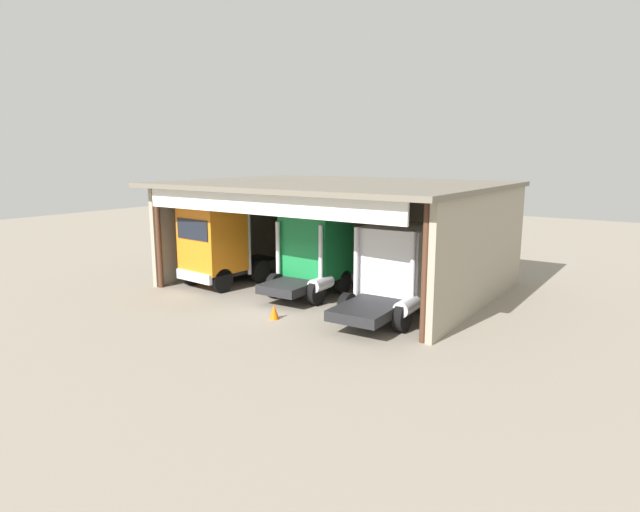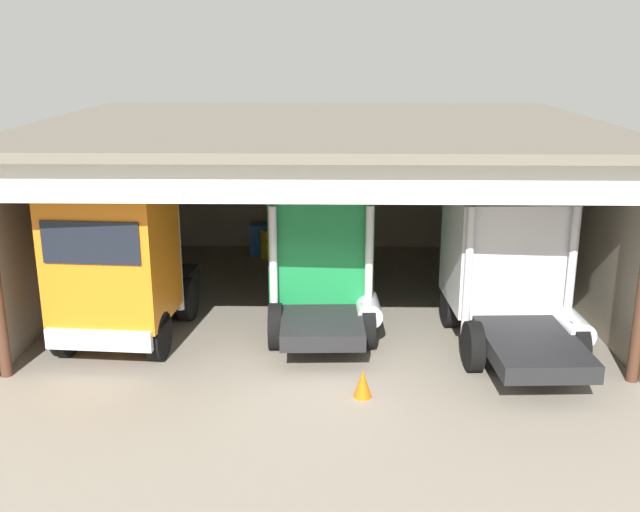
{
  "view_description": "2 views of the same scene",
  "coord_description": "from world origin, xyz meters",
  "px_view_note": "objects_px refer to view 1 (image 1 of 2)",
  "views": [
    {
      "loc": [
        13.01,
        -15.22,
        5.93
      ],
      "look_at": [
        0.0,
        3.63,
        1.6
      ],
      "focal_mm": 29.88,
      "sensor_mm": 36.0,
      "label": 1
    },
    {
      "loc": [
        0.33,
        -13.57,
        6.64
      ],
      "look_at": [
        0.0,
        3.63,
        1.6
      ],
      "focal_mm": 40.97,
      "sensor_mm": 36.0,
      "label": 2
    }
  ],
  "objects_px": {
    "truck_green_center_left_bay": "(314,250)",
    "oil_drum": "(349,259)",
    "traffic_cone": "(274,312)",
    "truck_white_center_right_bay": "(395,270)",
    "truck_orange_right_bay": "(218,245)",
    "tool_cart": "(350,256)"
  },
  "relations": [
    {
      "from": "truck_white_center_right_bay",
      "to": "tool_cart",
      "type": "xyz_separation_m",
      "value": [
        -6.22,
        6.93,
        -1.25
      ]
    },
    {
      "from": "truck_white_center_right_bay",
      "to": "traffic_cone",
      "type": "distance_m",
      "value": 4.77
    },
    {
      "from": "truck_white_center_right_bay",
      "to": "oil_drum",
      "type": "distance_m",
      "value": 8.98
    },
    {
      "from": "oil_drum",
      "to": "tool_cart",
      "type": "distance_m",
      "value": 0.44
    },
    {
      "from": "truck_orange_right_bay",
      "to": "truck_green_center_left_bay",
      "type": "relative_size",
      "value": 1.11
    },
    {
      "from": "truck_orange_right_bay",
      "to": "truck_green_center_left_bay",
      "type": "height_order",
      "value": "truck_orange_right_bay"
    },
    {
      "from": "truck_green_center_left_bay",
      "to": "oil_drum",
      "type": "relative_size",
      "value": 4.97
    },
    {
      "from": "truck_orange_right_bay",
      "to": "tool_cart",
      "type": "xyz_separation_m",
      "value": [
        2.55,
        7.42,
        -1.42
      ]
    },
    {
      "from": "truck_orange_right_bay",
      "to": "tool_cart",
      "type": "bearing_deg",
      "value": -104.65
    },
    {
      "from": "truck_orange_right_bay",
      "to": "oil_drum",
      "type": "relative_size",
      "value": 5.53
    },
    {
      "from": "tool_cart",
      "to": "truck_white_center_right_bay",
      "type": "bearing_deg",
      "value": -48.09
    },
    {
      "from": "truck_green_center_left_bay",
      "to": "traffic_cone",
      "type": "height_order",
      "value": "truck_green_center_left_bay"
    },
    {
      "from": "truck_orange_right_bay",
      "to": "traffic_cone",
      "type": "relative_size",
      "value": 9.03
    },
    {
      "from": "oil_drum",
      "to": "traffic_cone",
      "type": "xyz_separation_m",
      "value": [
        2.63,
        -9.56,
        -0.18
      ]
    },
    {
      "from": "truck_white_center_right_bay",
      "to": "traffic_cone",
      "type": "bearing_deg",
      "value": -140.77
    },
    {
      "from": "traffic_cone",
      "to": "truck_orange_right_bay",
      "type": "bearing_deg",
      "value": 154.86
    },
    {
      "from": "truck_orange_right_bay",
      "to": "oil_drum",
      "type": "height_order",
      "value": "truck_orange_right_bay"
    },
    {
      "from": "traffic_cone",
      "to": "truck_green_center_left_bay",
      "type": "bearing_deg",
      "value": 102.95
    },
    {
      "from": "truck_orange_right_bay",
      "to": "tool_cart",
      "type": "distance_m",
      "value": 7.98
    },
    {
      "from": "traffic_cone",
      "to": "tool_cart",
      "type": "bearing_deg",
      "value": 105.89
    },
    {
      "from": "truck_white_center_right_bay",
      "to": "tool_cart",
      "type": "distance_m",
      "value": 9.39
    },
    {
      "from": "truck_green_center_left_bay",
      "to": "tool_cart",
      "type": "bearing_deg",
      "value": 105.52
    }
  ]
}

